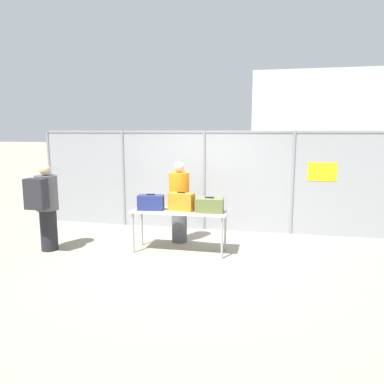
{
  "coord_description": "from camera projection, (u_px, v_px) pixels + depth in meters",
  "views": [
    {
      "loc": [
        1.5,
        -6.42,
        2.27
      ],
      "look_at": [
        -0.05,
        0.79,
        1.05
      ],
      "focal_mm": 35.0,
      "sensor_mm": 36.0,
      "label": 1
    }
  ],
  "objects": [
    {
      "name": "suitcase_olive",
      "position": [
        210.0,
        205.0,
        6.82
      ],
      "size": [
        0.52,
        0.33,
        0.28
      ],
      "color": "#566033",
      "rests_on": "inspection_table"
    },
    {
      "name": "distant_hangar",
      "position": [
        337.0,
        115.0,
        35.63
      ],
      "size": [
        15.61,
        9.93,
        7.34
      ],
      "color": "#B2B7B2",
      "rests_on": "ground_plane"
    },
    {
      "name": "security_worker_near",
      "position": [
        179.0,
        201.0,
        7.58
      ],
      "size": [
        0.41,
        0.41,
        1.65
      ],
      "rotation": [
        0.0,
        0.0,
        2.94
      ],
      "color": "#4C4C51",
      "rests_on": "ground_plane"
    },
    {
      "name": "fence_section",
      "position": [
        205.0,
        179.0,
        8.51
      ],
      "size": [
        7.89,
        0.07,
        2.26
      ],
      "color": "gray",
      "rests_on": "ground_plane"
    },
    {
      "name": "inspection_table",
      "position": [
        180.0,
        215.0,
        6.97
      ],
      "size": [
        1.78,
        0.6,
        0.79
      ],
      "color": "#B2B2AD",
      "rests_on": "ground_plane"
    },
    {
      "name": "utility_trailer",
      "position": [
        292.0,
        206.0,
        9.45
      ],
      "size": [
        3.33,
        1.97,
        0.64
      ],
      "color": "#B2B2B7",
      "rests_on": "ground_plane"
    },
    {
      "name": "suitcase_navy",
      "position": [
        151.0,
        202.0,
        7.02
      ],
      "size": [
        0.51,
        0.3,
        0.3
      ],
      "color": "navy",
      "rests_on": "inspection_table"
    },
    {
      "name": "ground_plane",
      "position": [
        186.0,
        255.0,
        6.87
      ],
      "size": [
        120.0,
        120.0,
        0.0
      ],
      "primitive_type": "plane",
      "color": "gray"
    },
    {
      "name": "traveler_hooded",
      "position": [
        45.0,
        204.0,
        6.98
      ],
      "size": [
        0.41,
        0.63,
        1.65
      ],
      "rotation": [
        0.0,
        0.0,
        0.09
      ],
      "color": "black",
      "rests_on": "ground_plane"
    },
    {
      "name": "suitcase_orange",
      "position": [
        181.0,
        202.0,
        6.97
      ],
      "size": [
        0.5,
        0.3,
        0.35
      ],
      "color": "orange",
      "rests_on": "inspection_table"
    }
  ]
}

